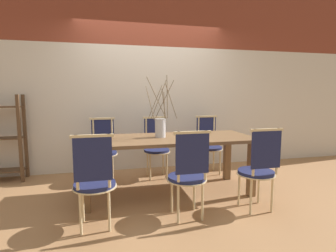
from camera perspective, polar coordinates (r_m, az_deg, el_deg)
name	(u,v)px	position (r m, az deg, el deg)	size (l,w,h in m)	color
ground_plane	(168,193)	(3.61, 0.00, -14.32)	(16.00, 16.00, 0.00)	#9E7047
wall_rear	(151,77)	(4.63, -3.74, 10.51)	(12.00, 0.06, 3.20)	beige
dining_table	(168,145)	(3.43, 0.00, -4.19)	(2.25, 0.91, 0.75)	brown
chair_near_leftend	(94,179)	(2.65, -15.74, -11.09)	(0.42, 0.42, 0.95)	#1E234C
chair_near_left	(188,172)	(2.77, 4.46, -10.05)	(0.42, 0.42, 0.95)	#1E234C
chair_near_center	(259,167)	(3.11, 19.14, -8.51)	(0.42, 0.42, 0.95)	#1E234C
chair_far_leftend	(103,148)	(4.11, -13.94, -4.62)	(0.42, 0.42, 0.95)	#1E234C
chair_far_left	(156,145)	(4.18, -2.60, -4.23)	(0.42, 0.42, 0.95)	#1E234C
chair_far_center	(209,143)	(4.43, 8.84, -3.67)	(0.42, 0.42, 0.95)	#1E234C
vase_centerpiece	(160,126)	(3.42, -1.67, -0.07)	(0.42, 0.42, 0.80)	silver
book_stack	(196,136)	(3.47, 6.16, -2.22)	(0.26, 0.20, 0.02)	beige
shelving_rack	(0,139)	(4.65, -32.71, -2.34)	(0.66, 0.31, 1.31)	#513823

